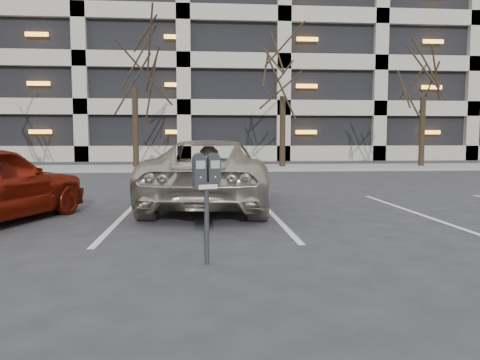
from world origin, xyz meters
The scene contains 9 objects.
ground centered at (0.00, 0.00, 0.00)m, with size 140.00×140.00×0.00m, color #28282B.
sidewalk centered at (0.00, 16.00, 0.06)m, with size 80.00×4.00×0.12m, color gray.
stall_lines centered at (-1.40, 2.30, 0.01)m, with size 16.90×5.20×0.00m.
parking_garage centered at (12.00, 33.84, 9.26)m, with size 52.00×20.00×19.00m.
tree_b centered at (-3.00, 16.00, 6.13)m, with size 3.73×3.73×8.48m.
tree_c centered at (4.00, 16.00, 5.60)m, with size 3.41×3.41×7.76m.
tree_d centered at (11.00, 16.00, 5.62)m, with size 3.43×3.43×7.79m.
parking_meter centered at (0.11, -1.15, 0.96)m, with size 0.34×0.21×1.25m.
suv_silver centered at (0.26, 3.52, 0.71)m, with size 2.92×5.33×1.42m.
Camera 1 is at (0.04, -6.43, 1.43)m, focal length 35.00 mm.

